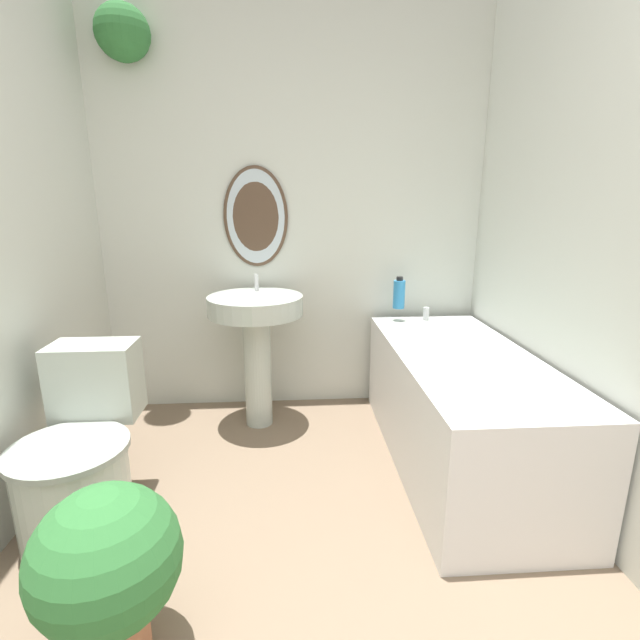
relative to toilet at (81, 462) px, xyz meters
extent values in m
cube|color=silver|center=(0.87, 1.21, 0.90)|extent=(2.42, 0.06, 2.40)
ellipsoid|color=#4C3828|center=(0.65, 1.16, 0.91)|extent=(0.38, 0.02, 0.59)
ellipsoid|color=silver|center=(0.65, 1.16, 0.91)|extent=(0.34, 0.01, 0.55)
cylinder|color=#9E6042|center=(-0.01, 1.09, 1.92)|extent=(0.13, 0.13, 0.07)
sphere|color=#2D6B33|center=(-0.01, 1.09, 1.85)|extent=(0.28, 0.28, 0.28)
cube|color=silver|center=(2.05, -0.10, 0.90)|extent=(0.06, 2.67, 2.40)
cylinder|color=#B2BCB2|center=(0.00, -0.08, -0.10)|extent=(0.41, 0.41, 0.39)
cylinder|color=#97A097|center=(0.00, -0.08, 0.10)|extent=(0.44, 0.44, 0.02)
cube|color=#B2BCB2|center=(0.00, 0.23, 0.26)|extent=(0.35, 0.21, 0.33)
cylinder|color=#B2BCB2|center=(0.65, 0.87, 0.04)|extent=(0.16, 0.16, 0.67)
cylinder|color=#B2BCB2|center=(0.65, 0.87, 0.43)|extent=(0.54, 0.54, 0.11)
cylinder|color=silver|center=(0.65, 1.02, 0.53)|extent=(0.02, 0.02, 0.10)
cube|color=silver|center=(1.68, 0.38, -0.01)|extent=(0.65, 1.49, 0.58)
cube|color=#B2BCB2|center=(1.68, 0.38, 0.26)|extent=(0.55, 1.39, 0.04)
cylinder|color=silver|center=(1.68, 1.03, 0.32)|extent=(0.04, 0.04, 0.08)
cylinder|color=#2D84C6|center=(1.51, 1.03, 0.45)|extent=(0.07, 0.07, 0.17)
cylinder|color=black|center=(1.51, 1.03, 0.54)|extent=(0.04, 0.04, 0.02)
cylinder|color=#9E6042|center=(0.32, -0.59, -0.21)|extent=(0.18, 0.18, 0.18)
sphere|color=#2D6B33|center=(0.32, -0.59, 0.05)|extent=(0.41, 0.41, 0.41)
camera|label=1|loc=(0.83, -1.69, 1.01)|focal=26.00mm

